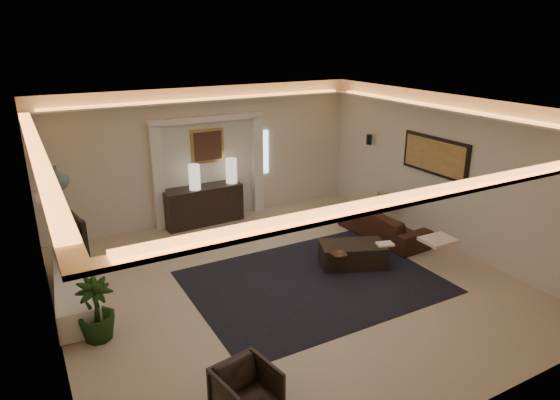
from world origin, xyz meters
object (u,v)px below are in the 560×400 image
console (203,205)px  sofa (383,224)px  armchair (246,392)px  coffee_table (352,255)px

console → sofa: console is taller
armchair → sofa: bearing=24.3°
console → coffee_table: (1.59, -3.25, -0.20)m
armchair → coffee_table: bearing=26.3°
sofa → coffee_table: 1.52m
coffee_table → armchair: (-3.19, -2.35, 0.08)m
sofa → coffee_table: size_ratio=1.75×
console → armchair: 5.83m
sofa → armchair: sofa is taller
sofa → armchair: size_ratio=3.13×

